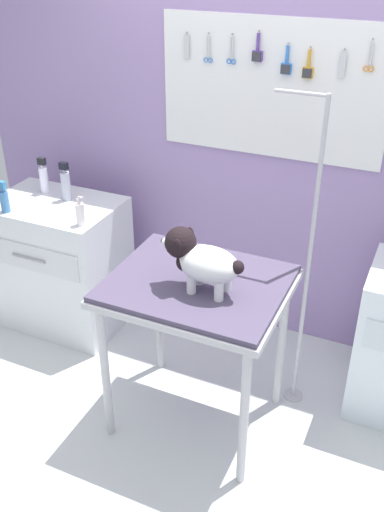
# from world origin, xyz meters

# --- Properties ---
(ground) EXTENTS (4.40, 4.00, 0.04)m
(ground) POSITION_xyz_m (0.00, 0.00, -0.02)
(ground) COLOR silver
(rear_wall_panel) EXTENTS (4.00, 0.11, 2.30)m
(rear_wall_panel) POSITION_xyz_m (0.01, 1.28, 1.16)
(rear_wall_panel) COLOR #9B7FB7
(rear_wall_panel) RESTS_ON ground
(grooming_table) EXTENTS (0.86, 0.71, 0.90)m
(grooming_table) POSITION_xyz_m (-0.00, 0.27, 0.80)
(grooming_table) COLOR #B7B7BC
(grooming_table) RESTS_ON ground
(grooming_arm) EXTENTS (0.30, 0.11, 1.75)m
(grooming_arm) POSITION_xyz_m (0.44, 0.65, 0.82)
(grooming_arm) COLOR #B7B7BC
(grooming_arm) RESTS_ON ground
(dog) EXTENTS (0.42, 0.20, 0.30)m
(dog) POSITION_xyz_m (0.04, 0.21, 1.06)
(dog) COLOR white
(dog) RESTS_ON grooming_table
(counter_left) EXTENTS (0.80, 0.58, 0.88)m
(counter_left) POSITION_xyz_m (-1.19, 0.75, 0.44)
(counter_left) COLOR silver
(counter_left) RESTS_ON ground
(spray_bottle_tall) EXTENTS (0.06, 0.06, 0.25)m
(spray_bottle_tall) POSITION_xyz_m (-1.14, 0.83, 0.99)
(spray_bottle_tall) COLOR #AAADBE
(spray_bottle_tall) RESTS_ON counter_left
(conditioner_bottle) EXTENTS (0.05, 0.05, 0.20)m
(conditioner_bottle) POSITION_xyz_m (-1.38, 0.53, 0.96)
(conditioner_bottle) COLOR teal
(conditioner_bottle) RESTS_ON counter_left
(detangler_spray) EXTENTS (0.05, 0.05, 0.18)m
(detangler_spray) POSITION_xyz_m (-0.86, 0.57, 0.95)
(detangler_spray) COLOR white
(detangler_spray) RESTS_ON counter_left
(pump_bottle_white) EXTENTS (0.05, 0.05, 0.24)m
(pump_bottle_white) POSITION_xyz_m (-1.33, 0.86, 0.98)
(pump_bottle_white) COLOR white
(pump_bottle_white) RESTS_ON counter_left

